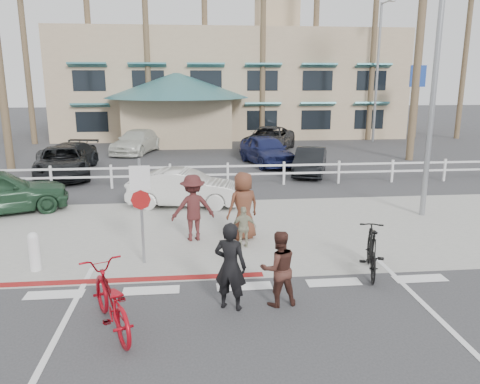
{
  "coord_description": "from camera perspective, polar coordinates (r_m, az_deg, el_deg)",
  "views": [
    {
      "loc": [
        -1.04,
        -8.75,
        4.41
      ],
      "look_at": [
        0.17,
        3.2,
        1.5
      ],
      "focal_mm": 35.0,
      "sensor_mm": 36.0,
      "label": 1
    }
  ],
  "objects": [
    {
      "name": "ground",
      "position": [
        9.85,
        0.91,
        -12.97
      ],
      "size": [
        140.0,
        140.0,
        0.0
      ],
      "primitive_type": "plane",
      "color": "#333335"
    },
    {
      "name": "streetlight_0",
      "position": [
        16.12,
        22.68,
        12.92
      ],
      "size": [
        0.6,
        2.0,
        9.0
      ],
      "primitive_type": null,
      "color": "gray",
      "rests_on": "ground"
    },
    {
      "name": "sidewalk_plaza",
      "position": [
        14.0,
        -1.25,
        -4.72
      ],
      "size": [
        22.0,
        7.0,
        0.01
      ],
      "primitive_type": "cube",
      "color": "gray",
      "rests_on": "ground"
    },
    {
      "name": "palm_8",
      "position": [
        38.83,
        21.24,
        17.3
      ],
      "size": [
        4.0,
        4.0,
        15.0
      ],
      "primitive_type": null,
      "color": "#1B481F",
      "rests_on": "ground"
    },
    {
      "name": "lot_car_1",
      "position": [
        24.5,
        -20.25,
        3.98
      ],
      "size": [
        2.55,
        4.81,
        1.33
      ],
      "primitive_type": "imported",
      "rotation": [
        0.0,
        0.0,
        -0.16
      ],
      "color": "black",
      "rests_on": "ground"
    },
    {
      "name": "lot_car_5",
      "position": [
        29.24,
        3.5,
        6.43
      ],
      "size": [
        4.39,
        6.07,
        1.53
      ],
      "primitive_type": "imported",
      "rotation": [
        0.0,
        0.0,
        -0.37
      ],
      "color": "#272829",
      "rests_on": "ground"
    },
    {
      "name": "parking_lot",
      "position": [
        27.13,
        -3.55,
        4.24
      ],
      "size": [
        50.0,
        16.0,
        0.01
      ],
      "primitive_type": "cube",
      "color": "#333335",
      "rests_on": "ground"
    },
    {
      "name": "lot_car_2",
      "position": [
        24.72,
        3.23,
        5.13
      ],
      "size": [
        2.77,
        4.82,
        1.55
      ],
      "primitive_type": "imported",
      "rotation": [
        0.0,
        0.0,
        0.22
      ],
      "color": "#161D4A",
      "rests_on": "ground"
    },
    {
      "name": "sign_post",
      "position": [
        11.41,
        -11.94,
        -1.72
      ],
      "size": [
        0.5,
        0.1,
        2.9
      ],
      "primitive_type": null,
      "color": "gray",
      "rests_on": "ground"
    },
    {
      "name": "palm_2",
      "position": [
        35.62,
        -18.04,
        18.76
      ],
      "size": [
        4.0,
        4.0,
        16.0
      ],
      "primitive_type": null,
      "color": "#1B481F",
      "rests_on": "ground"
    },
    {
      "name": "palm_4",
      "position": [
        34.9,
        -4.31,
        18.65
      ],
      "size": [
        4.0,
        4.0,
        15.0
      ],
      "primitive_type": null,
      "color": "#1B481F",
      "rests_on": "ground"
    },
    {
      "name": "rider_red",
      "position": [
        9.15,
        -1.19,
        -9.05
      ],
      "size": [
        0.76,
        0.65,
        1.77
      ],
      "primitive_type": "imported",
      "rotation": [
        0.0,
        0.0,
        2.73
      ],
      "color": "black",
      "rests_on": "ground"
    },
    {
      "name": "car_white_sedan",
      "position": [
        16.63,
        -6.72,
        0.47
      ],
      "size": [
        4.14,
        1.98,
        1.31
      ],
      "primitive_type": "imported",
      "rotation": [
        0.0,
        0.0,
        1.42
      ],
      "color": "silver",
      "rests_on": "ground"
    },
    {
      "name": "lot_car_4",
      "position": [
        29.38,
        -12.45,
        6.03
      ],
      "size": [
        3.25,
        5.14,
        1.39
      ],
      "primitive_type": "imported",
      "rotation": [
        0.0,
        0.0,
        -0.3
      ],
      "color": "silver",
      "rests_on": "ground"
    },
    {
      "name": "pedestrian_b",
      "position": [
        13.03,
        0.4,
        -1.72
      ],
      "size": [
        1.11,
        0.93,
        1.93
      ],
      "primitive_type": "imported",
      "rotation": [
        0.0,
        0.0,
        3.54
      ],
      "color": "#592F1E",
      "rests_on": "ground"
    },
    {
      "name": "palm_3",
      "position": [
        33.98,
        -11.34,
        17.73
      ],
      "size": [
        4.0,
        4.0,
        14.0
      ],
      "primitive_type": null,
      "color": "#1B481F",
      "rests_on": "ground"
    },
    {
      "name": "pedestrian_a",
      "position": [
        13.03,
        -5.75,
        -1.93
      ],
      "size": [
        1.32,
        0.91,
        1.87
      ],
      "primitive_type": "imported",
      "rotation": [
        0.0,
        0.0,
        3.33
      ],
      "color": "#451C1B",
      "rests_on": "ground"
    },
    {
      "name": "streetlight_1",
      "position": [
        35.25,
        16.37,
        13.63
      ],
      "size": [
        0.6,
        2.0,
        9.5
      ],
      "primitive_type": null,
      "color": "gray",
      "rests_on": "ground"
    },
    {
      "name": "lot_car_0",
      "position": [
        22.9,
        -20.94,
        3.39
      ],
      "size": [
        3.49,
        5.45,
        1.4
      ],
      "primitive_type": "imported",
      "rotation": [
        0.0,
        0.0,
        0.25
      ],
      "color": "black",
      "rests_on": "ground"
    },
    {
      "name": "palm_9",
      "position": [
        39.31,
        25.84,
        15.36
      ],
      "size": [
        4.0,
        4.0,
        13.0
      ],
      "primitive_type": null,
      "color": "#1B481F",
      "rests_on": "ground"
    },
    {
      "name": "palm_5",
      "position": [
        34.19,
        2.8,
        17.1
      ],
      "size": [
        4.0,
        4.0,
        13.0
      ],
      "primitive_type": null,
      "color": "#1B481F",
      "rests_on": "ground"
    },
    {
      "name": "palm_1",
      "position": [
        35.54,
        -24.75,
        15.79
      ],
      "size": [
        4.0,
        4.0,
        13.0
      ],
      "primitive_type": null,
      "color": "#1B481F",
      "rests_on": "ground"
    },
    {
      "name": "rail_fence",
      "position": [
        19.7,
        -1.21,
        2.16
      ],
      "size": [
        29.4,
        0.16,
        1.0
      ],
      "primitive_type": null,
      "color": "silver",
      "rests_on": "ground"
    },
    {
      "name": "cross_street",
      "position": [
        17.83,
        -2.28,
        -0.7
      ],
      "size": [
        40.0,
        5.0,
        0.01
      ],
      "primitive_type": "cube",
      "color": "#333335",
      "rests_on": "ground"
    },
    {
      "name": "building",
      "position": [
        39.89,
        -1.49,
        15.39
      ],
      "size": [
        28.0,
        16.0,
        11.3
      ],
      "primitive_type": null,
      "color": "tan",
      "rests_on": "ground"
    },
    {
      "name": "rider_black",
      "position": [
        9.37,
        4.71,
        -9.26
      ],
      "size": [
        0.83,
        0.69,
        1.55
      ],
      "primitive_type": "imported",
      "rotation": [
        0.0,
        0.0,
        3.29
      ],
      "color": "#40221C",
      "rests_on": "ground"
    },
    {
      "name": "palm_7",
      "position": [
        36.28,
        16.01,
        17.2
      ],
      "size": [
        4.0,
        4.0,
        14.0
      ],
      "primitive_type": null,
      "color": "#1B481F",
      "rests_on": "ground"
    },
    {
      "name": "bike_black",
      "position": [
        11.24,
        15.75,
        -6.85
      ],
      "size": [
        1.07,
        2.0,
        1.16
      ],
      "primitive_type": "imported",
      "rotation": [
        0.0,
        0.0,
        2.85
      ],
      "color": "black",
      "rests_on": "ground"
    },
    {
      "name": "lot_car_3",
      "position": [
        22.31,
        8.54,
        3.7
      ],
      "size": [
        2.5,
        4.04,
        1.26
      ],
      "primitive_type": "imported",
      "rotation": [
        0.0,
        0.0,
        -0.33
      ],
      "color": "black",
      "rests_on": "ground"
    },
    {
      "name": "pedestrian_child",
      "position": [
        12.47,
        0.48,
        -4.33
      ],
      "size": [
        0.67,
        0.3,
        1.14
      ],
      "primitive_type": "imported",
      "rotation": [
        0.0,
        0.0,
        3.17
      ],
      "color": "#9C9B7F",
      "rests_on": "ground"
    },
    {
      "name": "palm_11",
      "position": [
        27.65,
        21.13,
        18.12
      ],
      "size": [
        4.0,
        4.0,
        14.0
      ],
      "primitive_type": null,
      "color": "#1B481F",
      "rests_on": "ground"
    },
    {
      "name": "bike_red",
      "position": [
        8.86,
        -15.53,
        -12.54
      ],
      "size": [
        1.59,
        2.32,
        1.16
      ],
      "primitive_type": "imported",
      "rotation": [
        0.0,
        0.0,
        3.56
      ],
      "color": "maroon",
      "rests_on": "ground"
    },
    {
      "name": "bollard_0",
      "position": [
        12.05,
        -23.79,
        -6.66
      ],
      "size": [
        0.26,
        0.26,
        0.95
      ],
      "primitive_type": null,
      "color": "silver",
      "rests_on": "ground"
    },
    {
      "name": "info_sign",
      "position": [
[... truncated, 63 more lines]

